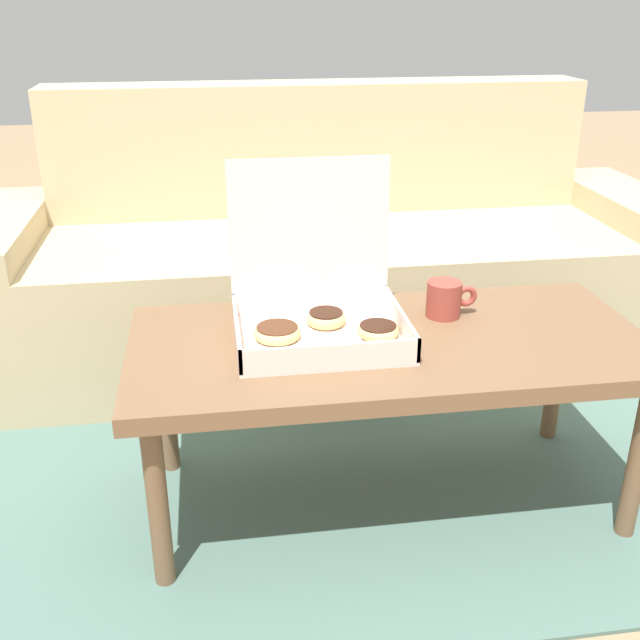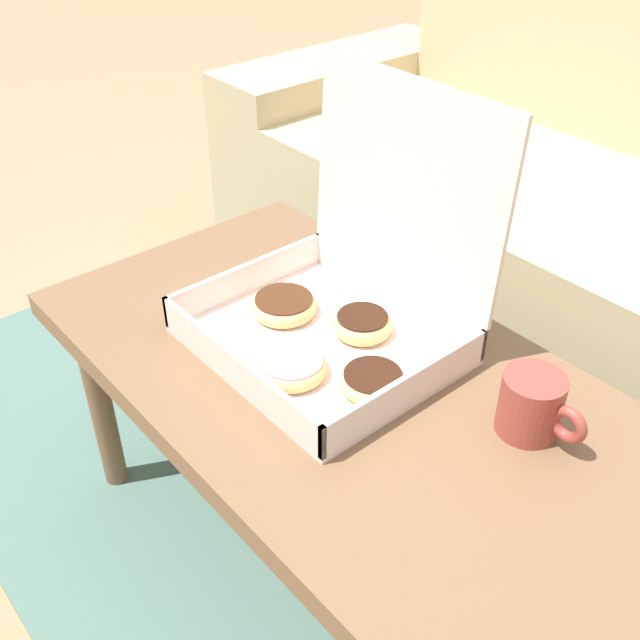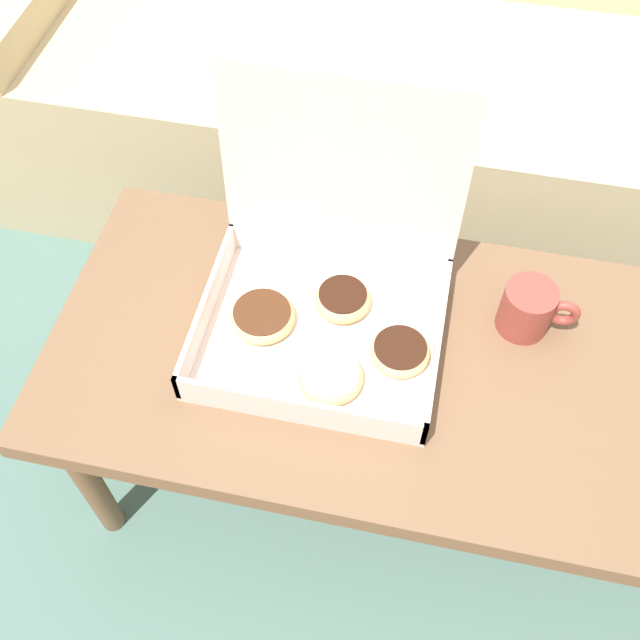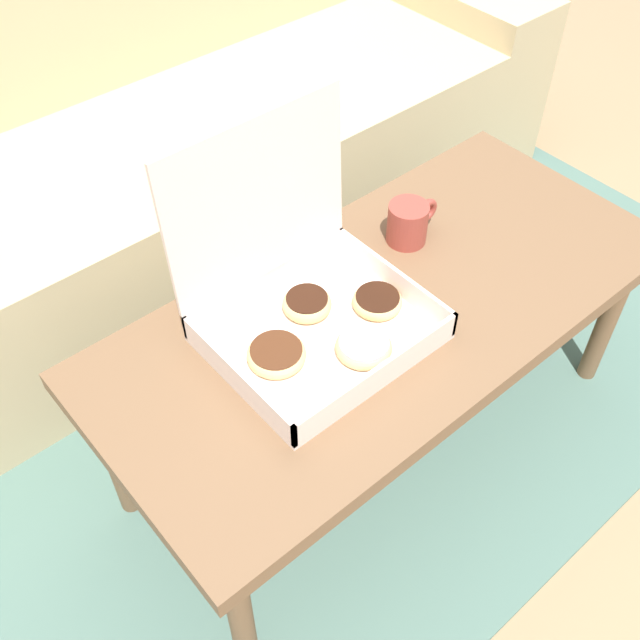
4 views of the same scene
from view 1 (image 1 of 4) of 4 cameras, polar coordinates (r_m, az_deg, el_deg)
ground_plane at (r=2.03m, az=4.10°, el=-11.58°), size 12.00×12.00×0.00m
area_rug at (r=2.28m, az=2.49°, el=-7.17°), size 2.46×1.81×0.01m
couch at (r=2.58m, az=0.61°, el=4.09°), size 2.34×0.77×0.89m
coffee_table at (r=1.73m, az=5.29°, el=-2.74°), size 1.18×0.54×0.45m
pastry_box at (r=1.70m, az=-0.00°, el=1.05°), size 0.38×0.34×0.38m
coffee_mug at (r=1.83m, az=9.51°, el=1.60°), size 0.12×0.08×0.09m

